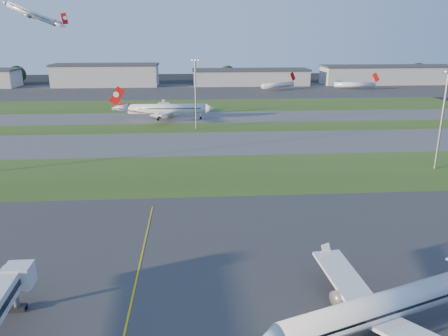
{
  "coord_description": "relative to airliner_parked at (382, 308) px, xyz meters",
  "views": [
    {
      "loc": [
        13.71,
        -55.03,
        34.33
      ],
      "look_at": [
        20.16,
        33.77,
        7.0
      ],
      "focal_mm": 35.0,
      "sensor_mm": 36.0,
      "label": 1
    }
  ],
  "objects": [
    {
      "name": "hangar_east",
      "position": [
        19.69,
        267.57,
        1.94
      ],
      "size": [
        81.6,
        23.0,
        11.2
      ],
      "color": "#93969B",
      "rests_on": "ground"
    },
    {
      "name": "grass_strip_c",
      "position": [
        -35.31,
        177.57,
        -3.69
      ],
      "size": [
        300.0,
        40.0,
        0.01
      ],
      "primitive_type": "cube",
      "color": "#314C19",
      "rests_on": "ground"
    },
    {
      "name": "apron_near",
      "position": [
        -35.31,
        12.57,
        -3.69
      ],
      "size": [
        300.0,
        70.0,
        0.01
      ],
      "primitive_type": "cube",
      "color": "#333335",
      "rests_on": "ground"
    },
    {
      "name": "tree_east",
      "position": [
        79.69,
        279.57,
        2.47
      ],
      "size": [
        10.45,
        10.45,
        11.4
      ],
      "color": "black",
      "rests_on": "ground"
    },
    {
      "name": "apron_far",
      "position": [
        -35.31,
        237.57,
        -3.69
      ],
      "size": [
        400.0,
        80.0,
        0.01
      ],
      "primitive_type": "cube",
      "color": "#333335",
      "rests_on": "ground"
    },
    {
      "name": "tree_west",
      "position": [
        -145.31,
        282.57,
        3.45
      ],
      "size": [
        12.1,
        12.1,
        13.2
      ],
      "color": "black",
      "rests_on": "ground"
    },
    {
      "name": "hangar_far_east",
      "position": [
        119.69,
        267.57,
        2.94
      ],
      "size": [
        96.9,
        23.0,
        13.2
      ],
      "color": "#93969B",
      "rests_on": "ground"
    },
    {
      "name": "grass_strip_b",
      "position": [
        -35.31,
        122.57,
        -3.69
      ],
      "size": [
        300.0,
        18.0,
        0.01
      ],
      "primitive_type": "cube",
      "color": "#314C19",
      "rests_on": "ground"
    },
    {
      "name": "light_mast_east",
      "position": [
        42.69,
        64.57,
        11.12
      ],
      "size": [
        3.2,
        0.7,
        25.8
      ],
      "color": "gray",
      "rests_on": "ground"
    },
    {
      "name": "airliner_departing",
      "position": [
        -114.97,
        238.6,
        42.14
      ],
      "size": [
        34.77,
        29.37,
        10.85
      ],
      "rotation": [
        0.0,
        0.0,
        0.1
      ],
      "color": "white"
    },
    {
      "name": "taxiway_b",
      "position": [
        -35.31,
        144.57,
        -3.69
      ],
      "size": [
        300.0,
        26.0,
        0.01
      ],
      "primitive_type": "cube",
      "color": "#515154",
      "rests_on": "ground"
    },
    {
      "name": "mini_jet_near",
      "position": [
        33.59,
        237.37,
        -0.41
      ],
      "size": [
        25.15,
        16.68,
        9.48
      ],
      "rotation": [
        0.0,
        0.0,
        0.56
      ],
      "color": "white",
      "rests_on": "ground"
    },
    {
      "name": "grass_strip_a",
      "position": [
        -35.31,
        64.57,
        -3.69
      ],
      "size": [
        300.0,
        34.0,
        0.01
      ],
      "primitive_type": "cube",
      "color": "#314C19",
      "rests_on": "ground"
    },
    {
      "name": "tree_far_east",
      "position": [
        149.69,
        283.57,
        3.77
      ],
      "size": [
        12.65,
        12.65,
        13.8
      ],
      "color": "black",
      "rests_on": "ground"
    },
    {
      "name": "mini_jet_far",
      "position": [
        83.4,
        235.38,
        -0.41
      ],
      "size": [
        28.55,
        6.83,
        9.48
      ],
      "rotation": [
        0.0,
        0.0,
        -0.14
      ],
      "color": "white",
      "rests_on": "ground"
    },
    {
      "name": "hangar_west",
      "position": [
        -80.31,
        267.57,
        3.94
      ],
      "size": [
        71.4,
        23.0,
        15.2
      ],
      "color": "#93969B",
      "rests_on": "ground"
    },
    {
      "name": "yellow_line",
      "position": [
        -30.31,
        12.57,
        -3.69
      ],
      "size": [
        0.25,
        60.0,
        0.02
      ],
      "primitive_type": "cube",
      "color": "gold",
      "rests_on": "ground"
    },
    {
      "name": "ground",
      "position": [
        -35.31,
        12.57,
        -3.69
      ],
      "size": [
        700.0,
        700.0,
        0.0
      ],
      "primitive_type": "plane",
      "color": "black",
      "rests_on": "ground"
    },
    {
      "name": "tree_mid_east",
      "position": [
        4.69,
        281.57,
        3.12
      ],
      "size": [
        11.55,
        11.55,
        12.6
      ],
      "color": "black",
      "rests_on": "ground"
    },
    {
      "name": "light_mast_centre",
      "position": [
        -20.31,
        120.57,
        11.12
      ],
      "size": [
        3.2,
        0.7,
        25.8
      ],
      "color": "gray",
      "rests_on": "ground"
    },
    {
      "name": "tree_mid_west",
      "position": [
        -55.31,
        278.57,
        2.14
      ],
      "size": [
        9.9,
        9.9,
        10.8
      ],
      "color": "black",
      "rests_on": "ground"
    },
    {
      "name": "airliner_taxiing",
      "position": [
        -32.54,
        140.54,
        0.69
      ],
      "size": [
        40.02,
        33.96,
        12.49
      ],
      "rotation": [
        0.0,
        0.0,
        3.12
      ],
      "color": "white",
      "rests_on": "ground"
    },
    {
      "name": "airliner_parked",
      "position": [
        0.0,
        0.0,
        0.0
      ],
      "size": [
        32.33,
        27.34,
        10.52
      ],
      "rotation": [
        0.0,
        0.0,
        0.34
      ],
      "color": "white",
      "rests_on": "ground"
    },
    {
      "name": "taxiway_a",
      "position": [
        -35.31,
        97.57,
        -3.69
      ],
      "size": [
        300.0,
        32.0,
        0.01
      ],
      "primitive_type": "cube",
      "color": "#515154",
      "rests_on": "ground"
    }
  ]
}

